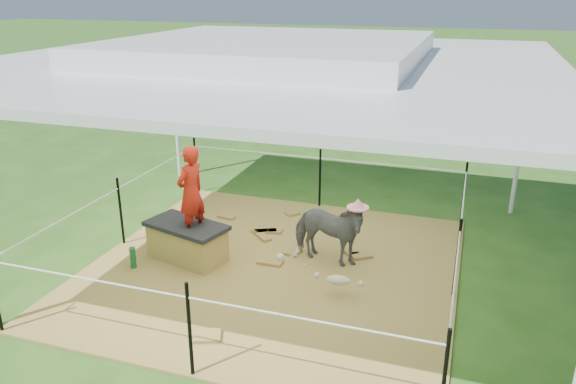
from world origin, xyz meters
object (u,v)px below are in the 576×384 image
(woman, at_px, (190,185))
(trash_barrel, at_px, (558,145))
(straw_bale, at_px, (187,243))
(pony, at_px, (328,232))
(distant_person, at_px, (463,110))
(green_bottle, at_px, (133,258))
(foal, at_px, (338,278))
(picnic_table_near, at_px, (429,115))

(woman, xyz_separation_m, trash_barrel, (5.01, 6.17, -0.67))
(straw_bale, relative_size, pony, 0.96)
(straw_bale, relative_size, distant_person, 0.88)
(green_bottle, distance_m, foal, 2.68)
(woman, distance_m, pony, 1.85)
(green_bottle, xyz_separation_m, trash_barrel, (5.66, 6.62, 0.24))
(green_bottle, bearing_deg, distant_person, 66.78)
(straw_bale, distance_m, foal, 2.15)
(foal, bearing_deg, woman, 166.78)
(distant_person, bearing_deg, green_bottle, 79.47)
(straw_bale, xyz_separation_m, picnic_table_near, (2.40, 8.16, 0.16))
(pony, height_order, trash_barrel, pony)
(foal, bearing_deg, green_bottle, 178.47)
(straw_bale, bearing_deg, pony, 14.70)
(woman, relative_size, green_bottle, 4.32)
(straw_bale, xyz_separation_m, pony, (1.79, 0.47, 0.22))
(straw_bale, bearing_deg, trash_barrel, 50.37)
(green_bottle, relative_size, distant_person, 0.24)
(foal, distance_m, distant_person, 8.65)
(foal, distance_m, picnic_table_near, 8.48)
(pony, distance_m, foal, 0.87)
(straw_bale, xyz_separation_m, distant_person, (3.19, 8.27, 0.32))
(foal, bearing_deg, distant_person, 78.30)
(green_bottle, bearing_deg, foal, 3.08)
(straw_bale, height_order, distant_person, distant_person)
(woman, bearing_deg, trash_barrel, 156.33)
(straw_bale, xyz_separation_m, green_bottle, (-0.55, -0.45, -0.08))
(green_bottle, distance_m, pony, 2.53)
(green_bottle, distance_m, picnic_table_near, 9.11)
(straw_bale, height_order, trash_barrel, trash_barrel)
(straw_bale, xyz_separation_m, trash_barrel, (5.11, 6.17, 0.16))
(green_bottle, relative_size, picnic_table_near, 0.14)
(woman, relative_size, pony, 1.16)
(trash_barrel, distance_m, picnic_table_near, 3.37)
(pony, bearing_deg, trash_barrel, -19.72)
(foal, relative_size, picnic_table_near, 0.42)
(pony, xyz_separation_m, picnic_table_near, (0.61, 7.70, -0.06))
(distant_person, bearing_deg, straw_bale, 81.59)
(straw_bale, relative_size, trash_barrel, 1.22)
(foal, height_order, trash_barrel, trash_barrel)
(woman, relative_size, picnic_table_near, 0.61)
(straw_bale, xyz_separation_m, foal, (2.12, -0.31, 0.01))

